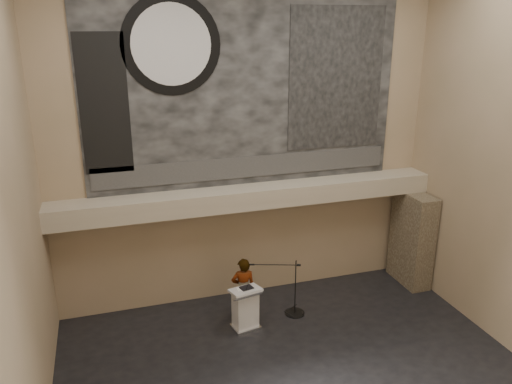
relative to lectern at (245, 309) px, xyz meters
name	(u,v)px	position (x,y,z in m)	size (l,w,h in m)	color
floor	(301,382)	(0.57, -2.25, -0.55)	(10.00, 10.00, 0.00)	black
wall_back	(247,144)	(0.57, 1.75, 3.70)	(10.00, 0.02, 8.50)	#917D5C
wall_front	(451,300)	(0.57, -6.25, 3.70)	(10.00, 0.02, 8.50)	#917D5C
wall_left	(10,222)	(-4.43, -2.25, 3.70)	(0.02, 8.00, 8.50)	#917D5C
soffit	(251,196)	(0.57, 1.35, 2.40)	(10.00, 0.80, 0.50)	tan
sprinkler_left	(190,214)	(-1.03, 1.30, 2.12)	(0.04, 0.04, 0.06)	#B2893D
sprinkler_right	(320,200)	(2.47, 1.30, 2.12)	(0.04, 0.04, 0.06)	#B2893D
banner	(247,86)	(0.57, 1.72, 5.15)	(8.00, 0.05, 5.00)	black
banner_text_strip	(248,167)	(0.57, 1.68, 3.10)	(7.76, 0.02, 0.55)	#313131
banner_clock_rim	(171,45)	(-1.23, 1.68, 6.15)	(2.30, 2.30, 0.02)	black
banner_clock_face	(171,45)	(-1.23, 1.66, 6.15)	(1.84, 1.84, 0.02)	silver
banner_building_print	(336,79)	(2.97, 1.68, 5.25)	(2.60, 0.02, 3.60)	black
banner_brick_print	(104,105)	(-2.83, 1.68, 4.85)	(1.10, 0.02, 3.20)	black
stone_pier	(412,238)	(5.22, 0.90, 0.80)	(0.60, 1.40, 2.70)	#473B2C
lectern	(245,309)	(0.00, 0.00, 0.00)	(0.81, 0.64, 1.14)	silver
binder	(247,288)	(0.03, 0.00, 0.56)	(0.29, 0.23, 0.04)	black
papers	(241,289)	(-0.10, 0.01, 0.55)	(0.19, 0.27, 0.01)	white
speaker_person	(243,289)	(0.09, 0.47, 0.28)	(0.61, 0.40, 1.66)	silver
mic_stand	(293,306)	(1.37, 0.27, -0.33)	(1.38, 0.65, 1.52)	black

